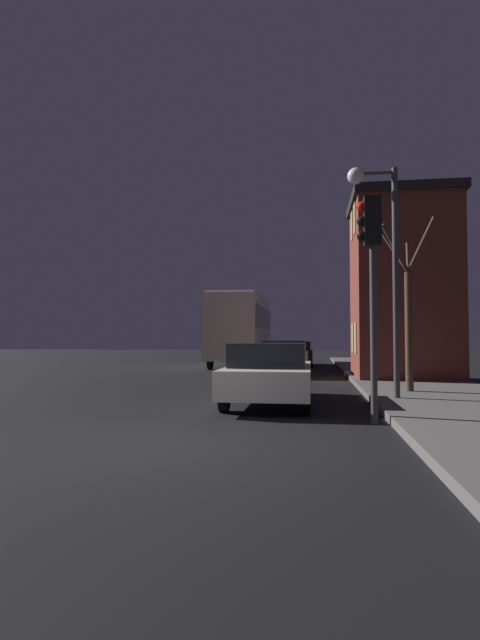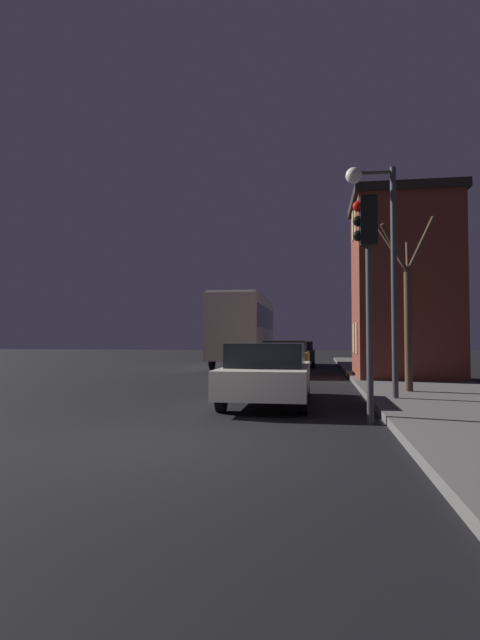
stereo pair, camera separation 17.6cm
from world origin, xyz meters
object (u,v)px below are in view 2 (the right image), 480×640
Objects in this scene: traffic_light at (367,259)px; car_far_lane at (299,353)px; bare_tree at (407,308)px; bus at (244,326)px; streetlamp at (379,239)px; car_near_lane at (268,372)px; car_mid_lane at (286,357)px.

traffic_light is 1.02× the size of car_far_lane.
car_far_lane is at bearing 103.50° from bare_tree.
bus is 2.25× the size of car_far_lane.
traffic_light is 0.91× the size of bare_tree.
streetlamp reaches higher than traffic_light.
bare_tree is 14.46m from car_far_lane.
car_far_lane is (-3.35, 13.97, -1.60)m from bare_tree.
car_near_lane is 1.19× the size of car_far_lane.
streetlamp reaches higher than car_far_lane.
streetlamp is at bearing -119.57° from bare_tree.
streetlamp is 1.20× the size of bare_tree.
bare_tree is 14.86m from bus.
car_mid_lane is (-2.17, 11.44, -2.19)m from traffic_light.
traffic_light is 4.67m from bare_tree.
bus is at bearing 109.83° from streetlamp.
bare_tree is at bearing 27.93° from car_near_lane.
streetlamp is 4.06m from car_near_lane.
streetlamp is 1.43× the size of car_mid_lane.
bare_tree is (0.90, 1.58, -1.52)m from streetlamp.
streetlamp is 0.60× the size of bus.
streetlamp is 2.37m from bare_tree.
car_far_lane is (2.96, 0.52, -1.51)m from bus.
car_near_lane is at bearing -90.49° from car_far_lane.
streetlamp is 16.06m from bus.
bare_tree reaches higher than bus.
car_near_lane is 8.90m from car_mid_lane.
streetlamp reaches higher than car_mid_lane.
car_mid_lane is 0.94× the size of car_far_lane.
car_far_lane is (0.14, 15.82, -0.01)m from car_near_lane.
traffic_light is 0.86× the size of car_near_lane.
car_far_lane is (-1.90, 18.36, -2.22)m from traffic_light.
traffic_light is at bearing -51.26° from car_near_lane.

